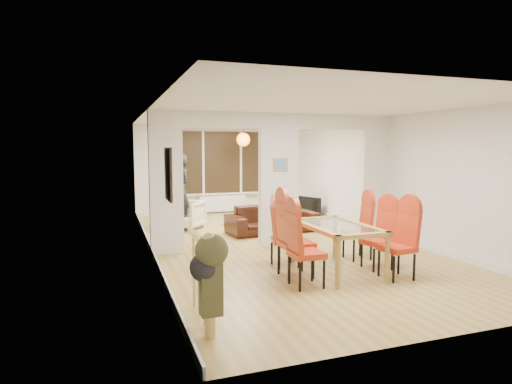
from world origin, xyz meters
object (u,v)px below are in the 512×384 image
dining_chair_la (307,248)px  sofa (273,219)px  television (305,207)px  bottle (251,209)px  dining_chair_lb (296,238)px  armchair (186,215)px  dining_chair_rb (377,237)px  person (180,191)px  dining_table (336,248)px  dining_chair_lc (285,235)px  coffee_table (245,220)px  dining_chair_ra (397,242)px  bowl (249,214)px  dining_chair_rc (357,229)px

dining_chair_la → sofa: 3.89m
television → bottle: 1.86m
dining_chair_lb → armchair: 4.42m
dining_chair_la → sofa: size_ratio=0.53×
dining_chair_rb → person: 5.18m
dining_table → person: person is taller
dining_chair_lc → bottle: bearing=93.3°
dining_chair_lb → coffee_table: bearing=84.0°
bottle → dining_chair_rb: bearing=-82.2°
dining_table → bottle: bearing=89.0°
dining_chair_ra → armchair: (-2.27, 4.91, -0.21)m
dining_table → bowl: size_ratio=7.83×
dining_chair_rb → dining_chair_rc: 0.63m
dining_table → dining_chair_la: 0.92m
dining_chair_ra → sofa: 3.91m
dining_chair_lc → dining_chair_ra: dining_chair_ra is taller
dining_table → television: size_ratio=1.64×
coffee_table → television: bearing=17.1°
dining_chair_lc → dining_chair_rc: size_ratio=0.98×
sofa → dining_chair_rc: bearing=-84.9°
dining_chair_lc → dining_chair_la: bearing=-82.7°
bowl → armchair: bearing=-173.8°
dining_chair_ra → armchair: bearing=106.8°
dining_chair_lb → television: 5.64m
dining_chair_la → sofa: bearing=77.0°
dining_chair_rb → armchair: size_ratio=1.41×
dining_table → person: 4.85m
dining_chair_lb → bottle: (0.78, 4.48, -0.22)m
sofa → bottle: size_ratio=7.56×
armchair → dining_table: bearing=-30.6°
dining_chair_rc → armchair: dining_chair_rc is taller
dining_chair_ra → television: (1.20, 5.61, -0.26)m
dining_chair_ra → dining_chair_rc: size_ratio=1.04×
dining_chair_ra → dining_chair_rc: bearing=78.5°
dining_chair_lb → person: bearing=104.3°
sofa → person: bearing=140.9°
dining_chair_lb → bottle: 4.55m
television → bottle: bearing=86.0°
bottle → dining_chair_lc: bearing=-100.4°
dining_chair_lb → dining_chair_lc: dining_chair_lb is taller
dining_chair_la → armchair: 4.88m
dining_chair_ra → dining_chair_lc: bearing=130.5°
television → coffee_table: bearing=86.2°
dining_table → dining_chair_la: (-0.75, -0.50, 0.18)m
dining_chair_la → sofa: (0.96, 3.76, -0.24)m
dining_chair_lc → bowl: 4.00m
armchair → person: (-0.10, 0.21, 0.56)m
coffee_table → bottle: 0.31m
dining_chair_lc → armchair: (-0.97, 3.76, -0.18)m
dining_chair_lc → dining_chair_rb: size_ratio=0.99×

